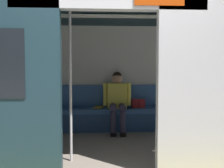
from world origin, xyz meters
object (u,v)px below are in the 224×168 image
handbag (138,103)px  grab_pole_door (71,84)px  train_car (100,53)px  bench_seat (103,114)px  person_seated (117,98)px  book (98,107)px

handbag → grab_pole_door: (1.20, 1.79, 0.51)m
train_car → bench_seat: size_ratio=2.36×
train_car → person_seated: 1.32m
train_car → handbag: bearing=-125.9°
train_car → book: size_ratio=29.09×
person_seated → grab_pole_door: (0.76, 1.67, 0.38)m
train_car → person_seated: train_car is taller
handbag → train_car: bearing=54.1°
bench_seat → person_seated: person_seated is taller
grab_pole_door → person_seated: bearing=-114.5°
person_seated → grab_pole_door: size_ratio=0.56×
bench_seat → grab_pole_door: size_ratio=1.30×
person_seated → grab_pole_door: bearing=65.5°
person_seated → grab_pole_door: 1.87m
train_car → grab_pole_door: bearing=59.6°
handbag → book: (0.80, -0.00, -0.07)m
person_seated → book: size_ratio=5.35×
handbag → grab_pole_door: size_ratio=0.12×
person_seated → handbag: size_ratio=4.53×
bench_seat → grab_pole_door: 1.92m
book → grab_pole_door: size_ratio=0.11×
bench_seat → person_seated: bearing=169.0°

